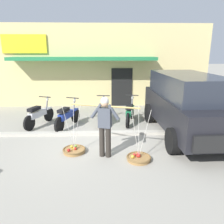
% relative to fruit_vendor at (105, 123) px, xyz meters
% --- Properties ---
extents(ground_plane, '(90.00, 90.00, 0.00)m').
position_rel_fruit_vendor_xyz_m(ground_plane, '(-0.30, 0.98, -0.98)').
color(ground_plane, '#9E998C').
extents(sidewalk_curb, '(20.00, 0.24, 0.10)m').
position_rel_fruit_vendor_xyz_m(sidewalk_curb, '(-0.30, 1.68, -0.93)').
color(sidewalk_curb, '#BAB4A5').
rests_on(sidewalk_curb, ground).
extents(fruit_vendor, '(1.82, 0.60, 1.70)m').
position_rel_fruit_vendor_xyz_m(fruit_vendor, '(0.00, 0.00, 0.00)').
color(fruit_vendor, '#2D2823').
rests_on(fruit_vendor, ground).
extents(fruit_basket_left_side, '(0.66, 0.66, 1.45)m').
position_rel_fruit_vendor_xyz_m(fruit_basket_left_side, '(-0.91, 0.28, -0.90)').
color(fruit_basket_left_side, '#9E7542').
rests_on(fruit_basket_left_side, ground).
extents(fruit_basket_right_side, '(0.66, 0.66, 1.45)m').
position_rel_fruit_vendor_xyz_m(fruit_basket_right_side, '(0.90, -0.28, -0.90)').
color(fruit_basket_right_side, '#9E7542').
rests_on(fruit_basket_right_side, ground).
extents(motorcycle_nearest_shop, '(0.77, 1.73, 1.09)m').
position_rel_fruit_vendor_xyz_m(motorcycle_nearest_shop, '(-2.58, 2.71, -0.53)').
color(motorcycle_nearest_shop, black).
rests_on(motorcycle_nearest_shop, ground).
extents(motorcycle_second_in_row, '(0.77, 1.73, 1.09)m').
position_rel_fruit_vendor_xyz_m(motorcycle_second_in_row, '(-1.43, 2.48, -0.53)').
color(motorcycle_second_in_row, black).
rests_on(motorcycle_second_in_row, ground).
extents(motorcycle_third_in_row, '(0.54, 1.82, 1.09)m').
position_rel_fruit_vendor_xyz_m(motorcycle_third_in_row, '(-0.10, 2.85, -0.53)').
color(motorcycle_third_in_row, black).
rests_on(motorcycle_third_in_row, ground).
extents(motorcycle_end_of_row, '(0.65, 1.78, 1.09)m').
position_rel_fruit_vendor_xyz_m(motorcycle_end_of_row, '(1.03, 2.92, -0.53)').
color(motorcycle_end_of_row, black).
rests_on(motorcycle_end_of_row, ground).
extents(parked_truck, '(2.27, 4.86, 2.10)m').
position_rel_fruit_vendor_xyz_m(parked_truck, '(2.84, 1.65, 0.15)').
color(parked_truck, black).
rests_on(parked_truck, ground).
extents(storefront_building, '(13.00, 6.00, 4.20)m').
position_rel_fruit_vendor_xyz_m(storefront_building, '(-1.02, 8.41, 1.12)').
color(storefront_building, '#DBC684').
rests_on(storefront_building, ground).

